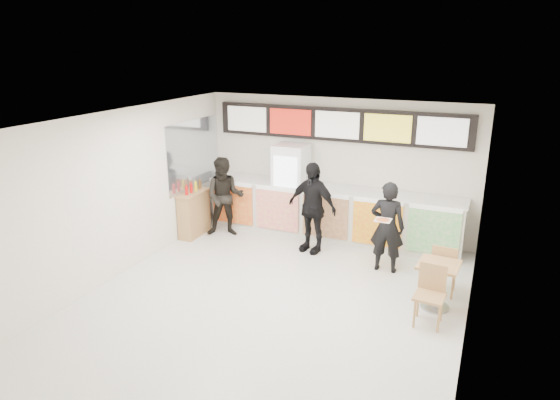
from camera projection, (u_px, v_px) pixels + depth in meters
The scene contains 15 objects.
floor at pixel (272, 302), 8.26m from camera, with size 7.00×7.00×0.00m, color beige.
ceiling at pixel (271, 121), 7.35m from camera, with size 7.00×7.00×0.00m, color white.
wall_back at pixel (337, 167), 10.87m from camera, with size 6.00×6.00×0.00m, color silver.
wall_left at pixel (119, 194), 8.94m from camera, with size 7.00×7.00×0.00m, color silver.
wall_right at pixel (475, 246), 6.67m from camera, with size 7.00×7.00×0.00m, color silver.
service_counter at pixel (330, 213), 10.79m from camera, with size 5.56×0.77×1.14m.
menu_board at pixel (338, 125), 10.50m from camera, with size 5.50×0.14×0.70m.
drinks_fridge at pixel (291, 189), 11.03m from camera, with size 0.70×0.67×2.00m.
mirror_panel at pixel (194, 154), 11.00m from camera, with size 0.01×2.00×1.50m, color #B2B7BF.
customer_main at pixel (387, 227), 9.16m from camera, with size 0.63×0.41×1.73m, color black.
customer_left at pixel (225, 197), 10.89m from camera, with size 0.85×0.67×1.76m, color black.
customer_mid at pixel (312, 207), 10.03m from camera, with size 1.09×0.46×1.87m, color black.
pizza_slice at pixel (383, 220), 8.67m from camera, with size 0.36×0.36×0.02m.
cafe_table at pixel (438, 277), 7.92m from camera, with size 0.67×1.60×0.92m.
condiment_ledge at pixel (194, 213), 10.99m from camera, with size 0.36×0.89×1.18m.
Camera 1 is at (3.05, -6.70, 4.10)m, focal length 32.00 mm.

